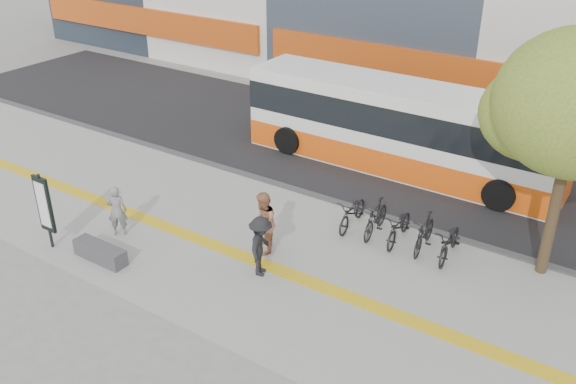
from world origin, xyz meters
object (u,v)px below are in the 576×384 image
Objects in this scene: signboard at (44,205)px; pedestrian_dark at (261,246)px; pedestrian_tan at (263,223)px; seated_woman at (117,211)px; bus at (400,130)px; bench at (100,252)px.

pedestrian_dark is (5.49, 2.15, -0.48)m from signboard.
pedestrian_tan is 1.03m from pedestrian_dark.
seated_woman is at bearing -100.94° from pedestrian_tan.
signboard reaches higher than pedestrian_dark.
bus is 7.34× the size of seated_woman.
bus is (4.03, 9.70, 1.12)m from bench.
signboard is 0.20× the size of bus.
pedestrian_tan reaches higher than seated_woman.
signboard is 1.36× the size of pedestrian_dark.
seated_woman is at bearing -118.53° from bus.
signboard reaches higher than pedestrian_tan.
signboard is at bearing -90.53° from pedestrian_tan.
signboard is 11.48m from bus.
pedestrian_dark is at bearing 149.02° from seated_woman.
bus is 9.69m from seated_woman.
seated_woman reaches higher than bench.
pedestrian_tan is at bearing -95.69° from bus.
signboard is 5.92m from pedestrian_dark.
seated_woman is (-4.62, -8.50, -0.60)m from bus.
seated_woman is at bearing 77.05° from pedestrian_dark.
bus is 6.73× the size of pedestrian_dark.
signboard is 1.26× the size of pedestrian_tan.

